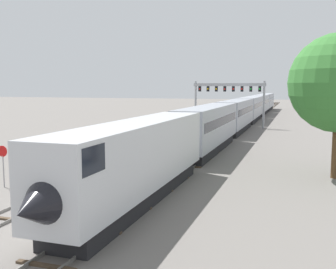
{
  "coord_description": "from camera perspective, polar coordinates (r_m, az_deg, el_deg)",
  "views": [
    {
      "loc": [
        10.96,
        -18.31,
        6.85
      ],
      "look_at": [
        1.0,
        12.0,
        3.0
      ],
      "focal_mm": 42.59,
      "sensor_mm": 36.0,
      "label": 1
    }
  ],
  "objects": [
    {
      "name": "stop_sign",
      "position": [
        29.3,
        -22.54,
        -3.43
      ],
      "size": [
        0.76,
        0.08,
        2.88
      ],
      "color": "gray",
      "rests_on": "ground"
    },
    {
      "name": "signal_gantry",
      "position": [
        67.78,
        8.72,
        5.9
      ],
      "size": [
        12.1,
        0.49,
        7.76
      ],
      "color": "#999BA0",
      "rests_on": "ground"
    },
    {
      "name": "track_near",
      "position": [
        60.45,
        4.24,
        0.42
      ],
      "size": [
        2.6,
        160.0,
        0.16
      ],
      "color": "slate",
      "rests_on": "ground"
    },
    {
      "name": "ground_plane",
      "position": [
        22.41,
        -12.33,
        -11.08
      ],
      "size": [
        400.0,
        400.0,
        0.0
      ],
      "primitive_type": "plane",
      "color": "slate"
    },
    {
      "name": "track_main",
      "position": [
        79.11,
        11.63,
        1.82
      ],
      "size": [
        2.6,
        200.0,
        0.16
      ],
      "color": "slate",
      "rests_on": "ground"
    },
    {
      "name": "passenger_train",
      "position": [
        71.27,
        10.96,
        3.35
      ],
      "size": [
        3.04,
        117.29,
        4.8
      ],
      "color": "silver",
      "rests_on": "ground"
    }
  ]
}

